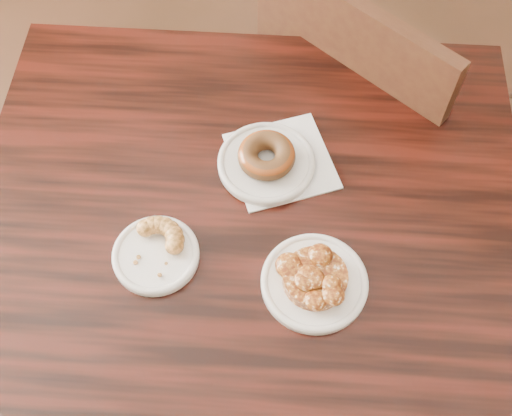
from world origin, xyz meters
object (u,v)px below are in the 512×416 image
at_px(glazed_donut, 267,155).
at_px(chair_far, 385,97).
at_px(cruller_fragment, 154,250).
at_px(cafe_table, 248,322).
at_px(apple_fritter, 315,277).

bearing_deg(glazed_donut, chair_far, 76.72).
distance_m(glazed_donut, cruller_fragment, 0.26).
bearing_deg(cafe_table, cruller_fragment, -166.95).
distance_m(chair_far, cruller_fragment, 0.84).
xyz_separation_m(chair_far, cruller_fragment, (-0.21, -0.74, 0.33)).
distance_m(apple_fritter, cruller_fragment, 0.26).
bearing_deg(cafe_table, glazed_donut, 80.71).
bearing_deg(chair_far, apple_fritter, 112.81).
relative_size(cafe_table, glazed_donut, 9.45).
height_order(chair_far, glazed_donut, chair_far).
relative_size(glazed_donut, cruller_fragment, 0.98).
xyz_separation_m(cafe_table, cruller_fragment, (-0.13, -0.08, 0.40)).
bearing_deg(cruller_fragment, glazed_donut, 68.02).
distance_m(chair_far, apple_fritter, 0.76).
bearing_deg(apple_fritter, cafe_table, 170.27).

